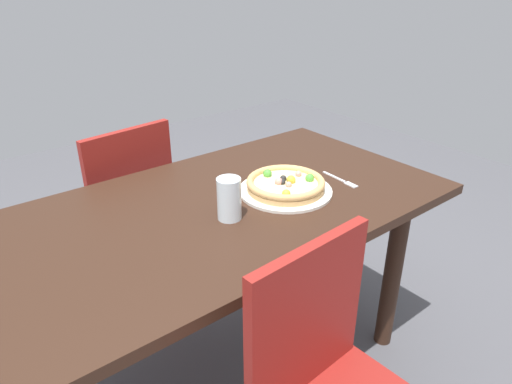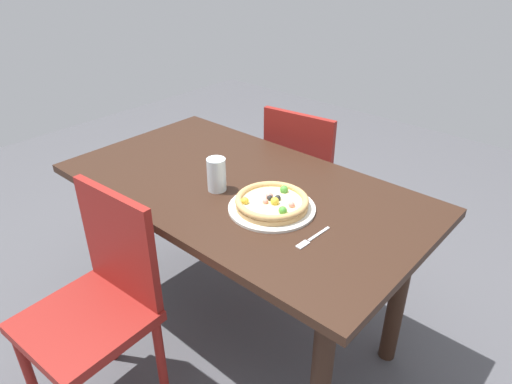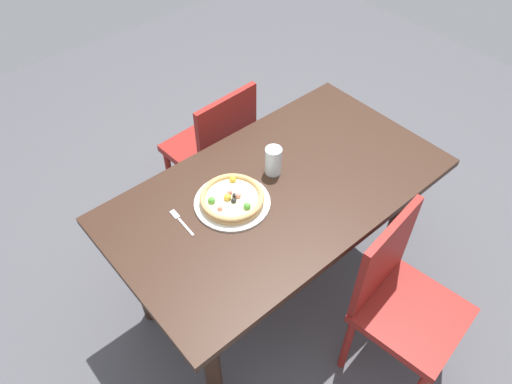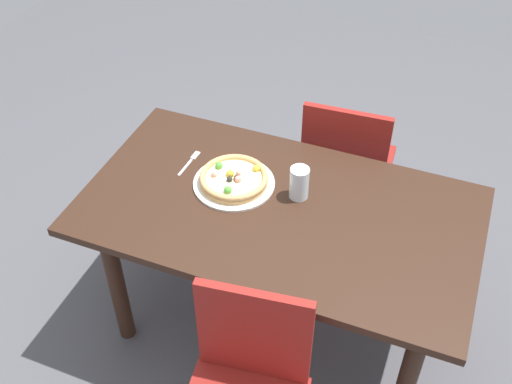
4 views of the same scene
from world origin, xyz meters
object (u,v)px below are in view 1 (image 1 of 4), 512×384
Objects in this scene: plate at (285,191)px; dining_table at (226,232)px; chair_near at (122,211)px; drinking_glass at (229,199)px; pizza at (286,184)px; fork at (342,181)px.

dining_table is at bearing -16.36° from plate.
plate is at bearing 163.64° from dining_table.
chair_near is 6.70× the size of drinking_glass.
chair_near reaches higher than dining_table.
dining_table is 11.22× the size of drinking_glass.
pizza is (-0.21, 0.06, 0.14)m from dining_table.
plate is at bearing 6.54° from pizza.
chair_near is 5.38× the size of fork.
plate is at bearing -71.96° from chair_near.
drinking_glass is at bearing 6.48° from pizza.
pizza reaches higher than plate.
pizza is 0.26m from drinking_glass.
drinking_glass is (0.26, 0.03, 0.06)m from plate.
dining_table is 0.66m from chair_near.
drinking_glass is (0.05, 0.09, 0.18)m from dining_table.
plate is 0.23m from fork.
fork is at bearing -61.28° from chair_near.
chair_near is at bearing -79.43° from dining_table.
drinking_glass is at bearing 62.75° from dining_table.
chair_near is 0.79m from drinking_glass.
plate is (-0.33, 0.69, 0.26)m from chair_near.
drinking_glass is (0.48, -0.03, 0.06)m from fork.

